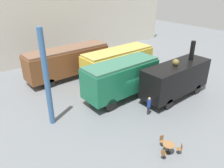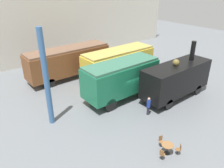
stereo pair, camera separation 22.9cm
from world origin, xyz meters
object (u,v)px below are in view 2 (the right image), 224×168
(steam_locomotive, at_px, (176,78))
(visitor_person, at_px, (149,105))
(passenger_coach_vintage, at_px, (118,62))
(cafe_chair_0, at_px, (161,140))
(streamlined_locomotive, at_px, (127,75))
(passenger_coach_wooden, at_px, (68,60))
(cafe_table_near, at_px, (167,147))

(steam_locomotive, distance_m, visitor_person, 4.73)
(passenger_coach_vintage, xyz_separation_m, cafe_chair_0, (-5.43, -11.23, -1.64))
(passenger_coach_vintage, relative_size, steam_locomotive, 1.12)
(passenger_coach_vintage, xyz_separation_m, streamlined_locomotive, (-2.23, -3.93, 0.14))
(cafe_chair_0, bearing_deg, steam_locomotive, 137.56)
(streamlined_locomotive, xyz_separation_m, steam_locomotive, (3.69, -3.28, -0.18))
(passenger_coach_wooden, relative_size, steam_locomotive, 1.28)
(streamlined_locomotive, relative_size, steam_locomotive, 1.20)
(streamlined_locomotive, bearing_deg, cafe_chair_0, -113.70)
(cafe_table_near, bearing_deg, steam_locomotive, 33.79)
(passenger_coach_vintage, distance_m, streamlined_locomotive, 4.53)
(cafe_table_near, bearing_deg, passenger_coach_wooden, 85.64)
(streamlined_locomotive, height_order, steam_locomotive, steam_locomotive)
(passenger_coach_wooden, height_order, streamlined_locomotive, streamlined_locomotive)
(steam_locomotive, height_order, visitor_person, steam_locomotive)
(steam_locomotive, relative_size, cafe_table_near, 9.47)
(passenger_coach_wooden, distance_m, passenger_coach_vintage, 6.05)
(passenger_coach_vintage, height_order, steam_locomotive, steam_locomotive)
(streamlined_locomotive, height_order, visitor_person, streamlined_locomotive)
(streamlined_locomotive, height_order, cafe_chair_0, streamlined_locomotive)
(visitor_person, bearing_deg, passenger_coach_wooden, 96.48)
(cafe_chair_0, bearing_deg, streamlined_locomotive, 173.64)
(streamlined_locomotive, bearing_deg, visitor_person, -102.48)
(cafe_table_near, relative_size, visitor_person, 0.49)
(passenger_coach_vintage, bearing_deg, steam_locomotive, -78.62)
(cafe_table_near, distance_m, cafe_chair_0, 0.80)
(passenger_coach_wooden, distance_m, visitor_person, 12.05)
(streamlined_locomotive, distance_m, steam_locomotive, 4.94)
(passenger_coach_wooden, height_order, visitor_person, passenger_coach_wooden)
(passenger_coach_wooden, xyz_separation_m, cafe_chair_0, (-0.99, -15.34, -1.65))
(steam_locomotive, relative_size, visitor_person, 4.65)
(passenger_coach_wooden, relative_size, cafe_chair_0, 11.67)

